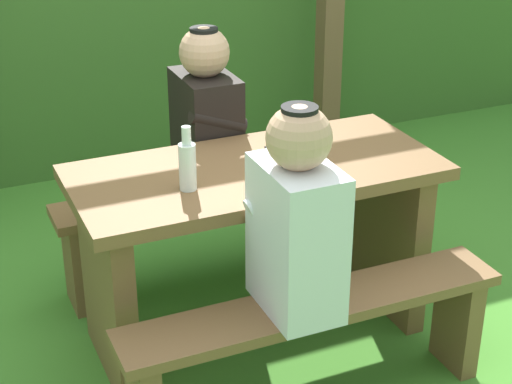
% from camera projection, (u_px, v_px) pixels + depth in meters
% --- Properties ---
extents(ground_plane, '(12.00, 12.00, 0.00)m').
position_uv_depth(ground_plane, '(256.00, 332.00, 3.48)').
color(ground_plane, '#468A2E').
extents(picnic_table, '(1.40, 0.64, 0.75)m').
position_uv_depth(picnic_table, '(256.00, 223.00, 3.26)').
color(picnic_table, brown).
rests_on(picnic_table, ground_plane).
extents(bench_near, '(1.40, 0.24, 0.45)m').
position_uv_depth(bench_near, '(313.00, 332.00, 2.92)').
color(bench_near, brown).
rests_on(bench_near, ground_plane).
extents(bench_far, '(1.40, 0.24, 0.45)m').
position_uv_depth(bench_far, '(211.00, 213.00, 3.75)').
color(bench_far, brown).
rests_on(bench_far, ground_plane).
extents(person_white_shirt, '(0.25, 0.35, 0.72)m').
position_uv_depth(person_white_shirt, '(297.00, 219.00, 2.70)').
color(person_white_shirt, silver).
rests_on(person_white_shirt, bench_near).
extents(person_black_coat, '(0.25, 0.35, 0.72)m').
position_uv_depth(person_black_coat, '(206.00, 118.00, 3.55)').
color(person_black_coat, black).
rests_on(person_black_coat, bench_far).
extents(drinking_glass, '(0.08, 0.08, 0.09)m').
position_uv_depth(drinking_glass, '(280.00, 162.00, 3.08)').
color(drinking_glass, silver).
rests_on(drinking_glass, picnic_table).
extents(bottle_left, '(0.06, 0.06, 0.24)m').
position_uv_depth(bottle_left, '(187.00, 164.00, 2.93)').
color(bottle_left, silver).
rests_on(bottle_left, picnic_table).
extents(bottle_right, '(0.07, 0.07, 0.23)m').
position_uv_depth(bottle_right, '(311.00, 142.00, 3.13)').
color(bottle_right, silver).
rests_on(bottle_right, picnic_table).
extents(cell_phone, '(0.09, 0.15, 0.01)m').
position_uv_depth(cell_phone, '(278.00, 153.00, 3.25)').
color(cell_phone, black).
rests_on(cell_phone, picnic_table).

